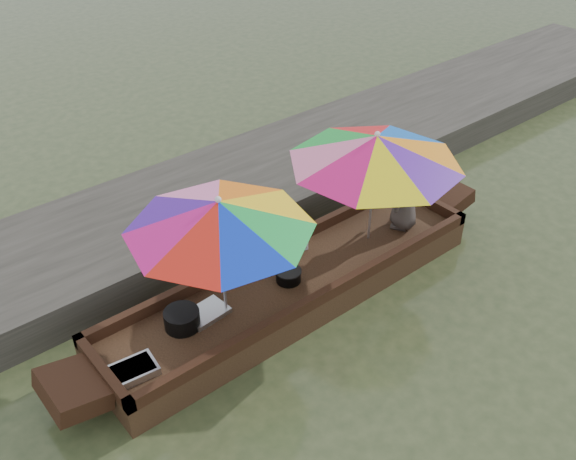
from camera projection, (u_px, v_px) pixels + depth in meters
water at (293, 299)px, 8.02m from camera, size 80.00×80.00×0.00m
dock at (196, 208)px, 9.26m from camera, size 22.00×2.20×0.50m
boat_hull at (293, 288)px, 7.92m from camera, size 5.11×1.20×0.35m
cooking_pot at (182, 319)px, 7.05m from camera, size 0.40×0.40×0.21m
tray_crayfish at (133, 371)px, 6.52m from camera, size 0.52×0.39×0.09m
tray_scallop at (206, 313)px, 7.24m from camera, size 0.51×0.38×0.06m
charcoal_grill at (288, 276)px, 7.72m from camera, size 0.30×0.30×0.14m
supply_bag at (295, 240)px, 8.23m from camera, size 0.32×0.28×0.26m
vendor at (406, 189)px, 8.41m from camera, size 0.67×0.61×1.14m
umbrella_bow at (222, 258)px, 6.85m from camera, size 2.37×2.37×1.55m
umbrella_stern at (373, 188)px, 8.05m from camera, size 2.58×2.58×1.55m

